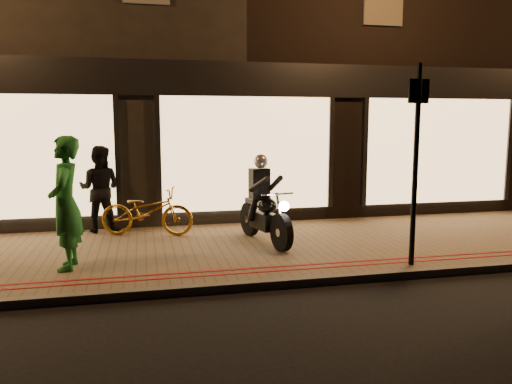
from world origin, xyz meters
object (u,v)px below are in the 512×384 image
Objects in this scene: motorcycle at (264,209)px; bicycle_gold at (147,211)px; person_green at (66,203)px; sign_post at (416,155)px.

motorcycle reaches higher than bicycle_gold.
motorcycle is 1.08× the size of bicycle_gold.
person_green is (-3.21, -0.94, 0.37)m from motorcycle.
bicycle_gold is 0.90× the size of person_green.
motorcycle is 3.36m from person_green.
motorcycle is 2.85m from sign_post.
person_green is at bearing 165.40° from bicycle_gold.
motorcycle is at bearing 134.59° from sign_post.
sign_post reaches higher than person_green.
person_green is at bearing -175.79° from motorcycle.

